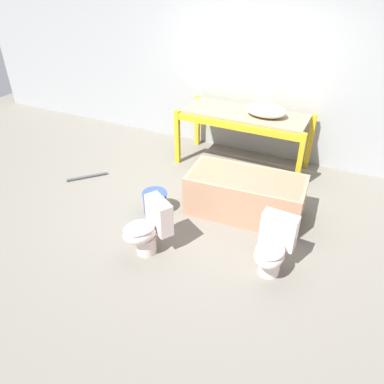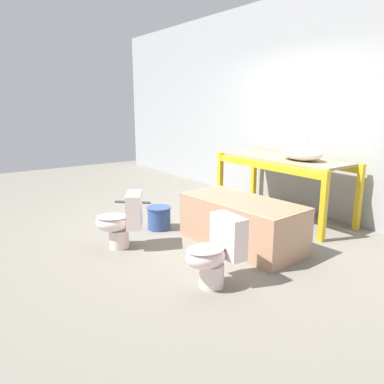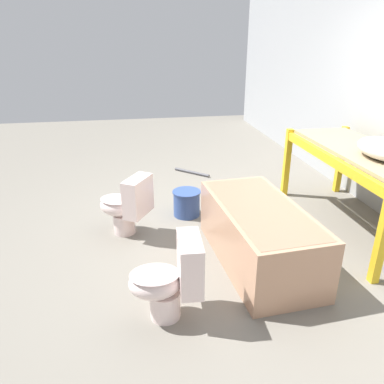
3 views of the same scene
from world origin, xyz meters
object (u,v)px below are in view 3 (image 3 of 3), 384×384
Objects in this scene: toilet_near at (126,205)px; bathtub_main at (259,230)px; sink_basin at (384,149)px; toilet_far at (170,279)px; bucket_white at (187,203)px.

bathtub_main is at bearing 89.66° from toilet_near.
toilet_far is at bearing -70.10° from sink_basin.
bucket_white is at bearing -159.14° from bathtub_main.
bathtub_main is at bearing -82.62° from sink_basin.
toilet_near is at bearing -164.26° from toilet_far.
toilet_near is at bearing -126.13° from bathtub_main.
sink_basin is 1.84× the size of bucket_white.
bucket_white is (-0.90, -1.71, -0.81)m from sink_basin.
toilet_far is 1.98× the size of bucket_white.
sink_basin is 0.93× the size of toilet_far.
bucket_white is at bearing 170.23° from toilet_far.
bucket_white is (-1.05, -0.49, -0.16)m from bathtub_main.
bathtub_main is at bearing 24.90° from bucket_white.
toilet_near is (-0.58, -2.39, -0.64)m from sink_basin.
sink_basin is at bearing 108.20° from toilet_near.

